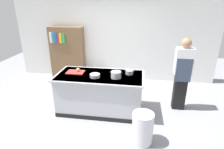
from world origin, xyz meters
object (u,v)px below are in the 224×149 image
object	(u,v)px
stock_pot	(116,75)
person_chef	(182,73)
onion	(78,70)
mixing_bowl	(95,76)
sauce_pan	(129,72)
bookshelf	(67,53)
trash_bin	(143,128)

from	to	relation	value
stock_pot	person_chef	xyz separation A→B (m)	(1.47, 0.47, -0.06)
onion	person_chef	world-z (taller)	person_chef
mixing_bowl	person_chef	xyz separation A→B (m)	(1.93, 0.50, -0.02)
stock_pot	sauce_pan	bearing A→B (deg)	44.09
person_chef	bookshelf	distance (m)	3.60
onion	sauce_pan	world-z (taller)	onion
onion	stock_pot	bearing A→B (deg)	-13.10
person_chef	mixing_bowl	bearing A→B (deg)	115.96
mixing_bowl	bookshelf	bearing A→B (deg)	125.52
onion	trash_bin	distance (m)	1.99
sauce_pan	bookshelf	world-z (taller)	bookshelf
onion	mixing_bowl	world-z (taller)	onion
stock_pot	mixing_bowl	distance (m)	0.46
stock_pot	mixing_bowl	world-z (taller)	stock_pot
stock_pot	trash_bin	world-z (taller)	stock_pot
sauce_pan	mixing_bowl	bearing A→B (deg)	-158.33
trash_bin	person_chef	distance (m)	1.70
sauce_pan	bookshelf	bearing A→B (deg)	142.13
onion	sauce_pan	xyz separation A→B (m)	(1.19, 0.05, -0.02)
stock_pot	person_chef	distance (m)	1.54
onion	person_chef	bearing A→B (deg)	6.18
trash_bin	stock_pot	bearing A→B (deg)	125.14
onion	person_chef	size ratio (longest dim) A/B	0.05
stock_pot	mixing_bowl	xyz separation A→B (m)	(-0.46, -0.03, -0.04)
sauce_pan	trash_bin	distance (m)	1.34
person_chef	bookshelf	size ratio (longest dim) A/B	1.01
onion	bookshelf	bearing A→B (deg)	118.50
mixing_bowl	trash_bin	bearing A→B (deg)	-38.01
sauce_pan	person_chef	world-z (taller)	person_chef
stock_pot	trash_bin	size ratio (longest dim) A/B	0.47
mixing_bowl	sauce_pan	bearing A→B (deg)	21.67
sauce_pan	onion	bearing A→B (deg)	-177.76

